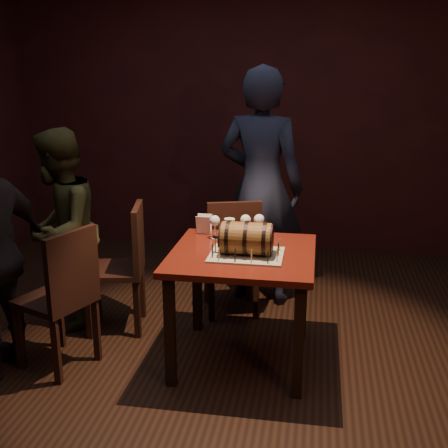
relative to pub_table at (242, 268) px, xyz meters
The scene contains 15 objects.
room_shell 0.79m from the pub_table, 143.66° to the right, with size 5.04×5.04×2.80m.
pub_table is the anchor object (origin of this frame).
cake_board 0.14m from the pub_table, 63.96° to the right, with size 0.45×0.35×0.01m, color #A09881.
barrel_cake 0.23m from the pub_table, 64.32° to the right, with size 0.37×0.22×0.22m.
birthday_candles 0.18m from the pub_table, 63.96° to the right, with size 0.40×0.30×0.09m.
wine_glass_left 0.40m from the pub_table, 132.03° to the left, with size 0.07×0.07×0.16m.
wine_glass_mid 0.38m from the pub_table, 94.20° to the left, with size 0.07×0.07×0.16m.
wine_glass_right 0.40m from the pub_table, 78.53° to the left, with size 0.07×0.07×0.16m.
pint_of_ale 0.31m from the pub_table, 118.14° to the left, with size 0.07×0.07×0.15m.
menu_card 0.50m from the pub_table, 132.74° to the left, with size 0.10×0.05×0.13m, color white, non-canonical shape.
chair_back 0.69m from the pub_table, 104.09° to the left, with size 0.50×0.50×0.93m.
chair_left_rear 0.96m from the pub_table, 160.17° to the left, with size 0.47×0.47×0.93m.
chair_left_front 1.13m from the pub_table, 164.96° to the right, with size 0.52×0.52×0.93m.
person_back 1.07m from the pub_table, 89.77° to the left, with size 0.69×0.45×1.89m, color black.
person_left_rear 1.40m from the pub_table, 167.64° to the left, with size 0.71×0.55×1.46m, color #3B3C1E.
Camera 1 is at (0.62, -3.18, 1.90)m, focal length 45.00 mm.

